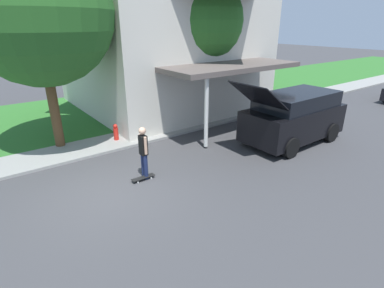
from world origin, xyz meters
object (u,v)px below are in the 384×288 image
lawn_tree_far (201,21)px  suv_parked (294,117)px  skateboarder (144,151)px  lawn_tree_near (37,10)px  fire_hydrant (116,132)px  skateboard (143,178)px

lawn_tree_far → suv_parked: lawn_tree_far is taller
suv_parked → skateboarder: bearing=-97.6°
lawn_tree_near → fire_hydrant: 5.09m
lawn_tree_near → suv_parked: lawn_tree_near is taller
skateboarder → suv_parked: bearing=82.4°
lawn_tree_near → skateboard: bearing=17.3°
suv_parked → skateboard: (-0.76, -6.53, -1.01)m
lawn_tree_near → suv_parked: (5.12, 7.88, -3.93)m
lawn_tree_near → lawn_tree_far: 7.00m
lawn_tree_near → skateboard: size_ratio=9.91×
lawn_tree_far → skateboard: size_ratio=8.72×
lawn_tree_far → suv_parked: bearing=10.2°
suv_parked → lawn_tree_near: bearing=-123.0°
lawn_tree_near → skateboarder: bearing=19.1°
lawn_tree_near → skateboard: (4.36, 1.36, -4.94)m
lawn_tree_near → lawn_tree_far: lawn_tree_near is taller
lawn_tree_near → skateboarder: lawn_tree_near is taller
lawn_tree_far → lawn_tree_near: bearing=-91.1°
lawn_tree_far → skateboarder: lawn_tree_far is taller
lawn_tree_near → skateboard: lawn_tree_near is taller
skateboarder → skateboard: (0.10, -0.12, -0.87)m
lawn_tree_near → skateboarder: 6.08m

